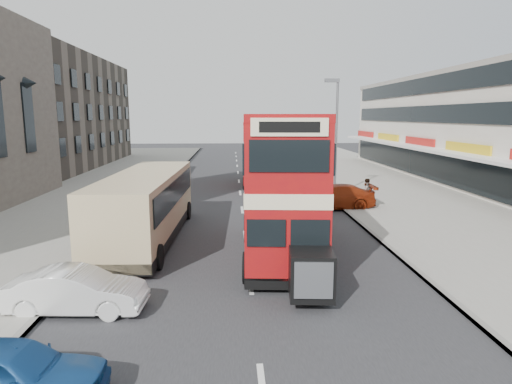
% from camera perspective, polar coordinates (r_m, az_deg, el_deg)
% --- Properties ---
extents(ground, '(160.00, 160.00, 0.00)m').
position_cam_1_polar(ground, '(13.65, -0.34, -14.73)').
color(ground, '#28282B').
rests_on(ground, ground).
extents(road_surface, '(12.00, 90.00, 0.01)m').
position_cam_1_polar(road_surface, '(32.90, -2.03, -0.12)').
color(road_surface, '#28282B').
rests_on(road_surface, ground).
extents(pavement_right, '(12.00, 90.00, 0.15)m').
position_cam_1_polar(pavement_right, '(35.22, 17.88, 0.18)').
color(pavement_right, gray).
rests_on(pavement_right, ground).
extents(pavement_left, '(12.00, 90.00, 0.15)m').
position_cam_1_polar(pavement_left, '(34.81, -22.20, -0.19)').
color(pavement_left, gray).
rests_on(pavement_left, ground).
extents(kerb_left, '(0.20, 90.00, 0.16)m').
position_cam_1_polar(kerb_left, '(33.34, -12.58, -0.10)').
color(kerb_left, gray).
rests_on(kerb_left, ground).
extents(kerb_right, '(0.20, 90.00, 0.16)m').
position_cam_1_polar(kerb_right, '(33.56, 8.43, 0.09)').
color(kerb_right, gray).
rests_on(kerb_right, ground).
extents(brick_terrace, '(14.00, 28.00, 12.00)m').
position_cam_1_polar(brick_terrace, '(54.76, -26.49, 9.13)').
color(brick_terrace, '#66594C').
rests_on(brick_terrace, ground).
extents(commercial_row, '(9.90, 46.20, 9.30)m').
position_cam_1_polar(commercial_row, '(40.08, 27.96, 7.27)').
color(commercial_row, beige).
rests_on(commercial_row, ground).
extents(street_lamp, '(1.00, 0.20, 8.12)m').
position_cam_1_polar(street_lamp, '(31.24, 10.15, 8.02)').
color(street_lamp, slate).
rests_on(street_lamp, ground).
extents(bus_main, '(3.44, 10.21, 5.52)m').
position_cam_1_polar(bus_main, '(17.88, 3.58, 0.89)').
color(bus_main, black).
rests_on(bus_main, ground).
extents(bus_second, '(3.18, 9.30, 5.02)m').
position_cam_1_polar(bus_second, '(36.86, 0.68, 5.09)').
color(bus_second, black).
rests_on(bus_second, ground).
extents(coach, '(3.15, 10.88, 2.86)m').
position_cam_1_polar(coach, '(20.90, -13.92, -1.48)').
color(coach, black).
rests_on(coach, ground).
extents(car_left_near, '(3.95, 1.86, 1.30)m').
position_cam_1_polar(car_left_near, '(10.65, -29.15, -19.62)').
color(car_left_near, navy).
rests_on(car_left_near, ground).
extents(car_left_front, '(4.02, 1.62, 1.30)m').
position_cam_1_polar(car_left_front, '(14.18, -22.03, -11.67)').
color(car_left_front, white).
rests_on(car_left_front, ground).
extents(car_right_a, '(5.17, 2.12, 1.50)m').
position_cam_1_polar(car_right_a, '(27.61, 9.79, -0.61)').
color(car_right_a, maroon).
rests_on(car_right_a, ground).
extents(car_right_b, '(4.26, 2.17, 1.15)m').
position_cam_1_polar(car_right_b, '(36.19, 5.96, 1.65)').
color(car_right_b, '#DE4A16').
rests_on(car_right_b, ground).
extents(car_right_c, '(3.74, 1.92, 1.22)m').
position_cam_1_polar(car_right_c, '(46.86, 4.04, 3.57)').
color(car_right_c, '#588EB0').
rests_on(car_right_c, ground).
extents(pedestrian_near, '(0.69, 0.52, 1.69)m').
position_cam_1_polar(pedestrian_near, '(28.49, 13.96, 0.06)').
color(pedestrian_near, gray).
rests_on(pedestrian_near, pavement_right).
extents(pedestrian_far, '(1.01, 0.79, 1.60)m').
position_cam_1_polar(pedestrian_far, '(43.53, 9.14, 3.44)').
color(pedestrian_far, gray).
rests_on(pedestrian_far, pavement_right).
extents(cyclist, '(0.76, 1.71, 1.90)m').
position_cam_1_polar(cyclist, '(34.83, 5.94, 1.42)').
color(cyclist, gray).
rests_on(cyclist, ground).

